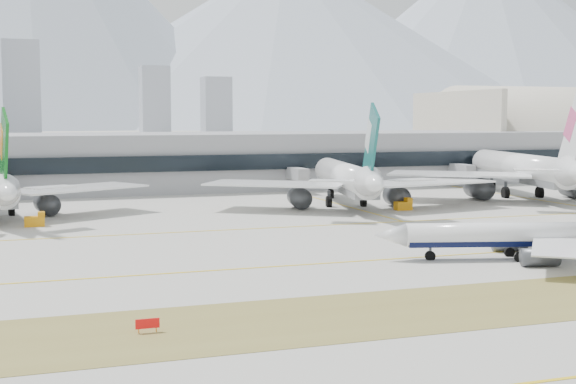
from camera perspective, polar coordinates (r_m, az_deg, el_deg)
name	(u,v)px	position (r m, az deg, el deg)	size (l,w,h in m)	color
ground	(264,260)	(110.44, -1.73, -4.87)	(3000.00, 3000.00, 0.00)	#A7A39C
apron_markings	(481,384)	(62.54, 13.55, -13.11)	(360.00, 122.22, 0.06)	olive
taxiing_airliner	(520,236)	(115.45, 16.16, -3.00)	(39.47, 33.69, 13.48)	white
widebody_cathay	(347,180)	(174.00, 4.24, 0.88)	(62.01, 61.58, 22.56)	white
widebody_china_air	(525,170)	(200.77, 16.51, 1.49)	(69.21, 68.83, 25.25)	white
terminal	(138,161)	(221.30, -10.62, 2.17)	(280.00, 43.10, 15.00)	gray
hangar	(563,171)	(303.80, 18.98, 1.44)	(91.00, 60.00, 60.00)	beige
hold_sign_left	(147,324)	(75.04, -9.96, -9.21)	(2.20, 0.15, 1.35)	red
gse_b	(35,221)	(150.66, -17.52, -1.95)	(3.55, 2.00, 2.60)	orange
gse_c	(404,205)	(170.29, 8.24, -0.93)	(3.55, 2.00, 2.60)	orange
mountain_ridge	(47,25)	(1517.99, -16.78, 11.33)	(2830.00, 1120.00, 470.00)	#9EA8B7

